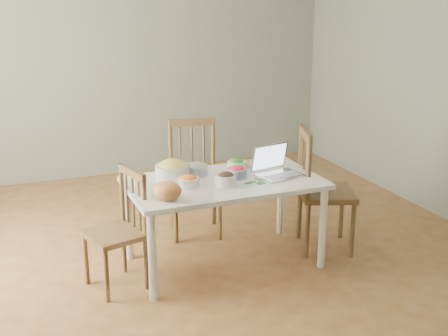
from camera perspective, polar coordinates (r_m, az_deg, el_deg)
name	(u,v)px	position (r m, az deg, el deg)	size (l,w,h in m)	color
floor	(195,256)	(4.95, -2.77, -8.52)	(5.00, 5.00, 0.00)	brown
wall_back	(121,59)	(6.91, -9.94, 10.36)	(5.00, 0.00, 2.70)	slate
wall_front	(406,202)	(2.38, 17.13, -3.13)	(5.00, 0.00, 2.70)	slate
dining_table	(224,222)	(4.70, 0.00, -5.25)	(1.49, 0.84, 0.70)	white
chair_far	(195,180)	(5.21, -2.82, -1.14)	(0.45, 0.43, 1.01)	#3D2A15
chair_left	(114,231)	(4.37, -10.56, -6.04)	(0.39, 0.37, 0.88)	#3D2A15
chair_right	(327,190)	(4.99, 9.88, -2.10)	(0.46, 0.44, 1.04)	#3D2A15
bread_boule	(167,191)	(4.17, -5.51, -2.19)	(0.20, 0.20, 0.13)	#AA703A
butter_stick	(185,201)	(4.11, -3.79, -3.20)	(0.10, 0.03, 0.03)	beige
bowl_squash	(172,170)	(4.60, -5.00, -0.16)	(0.27, 0.27, 0.16)	yellow
bowl_carrot	(189,181)	(4.43, -3.44, -1.26)	(0.16, 0.16, 0.09)	orange
bowl_onion	(196,168)	(4.72, -2.68, -0.03)	(0.18, 0.18, 0.10)	silver
bowl_mushroom	(226,179)	(4.44, 0.18, -1.08)	(0.16, 0.16, 0.10)	black
bowl_redpep	(237,172)	(4.62, 1.23, -0.39)	(0.16, 0.16, 0.10)	#E33241
bowl_broccoli	(237,164)	(4.84, 1.22, 0.42)	(0.15, 0.15, 0.09)	#184F16
flatbread	(248,164)	(4.98, 2.36, 0.43)	(0.19, 0.19, 0.02)	#DBAE75
basil_bunch	(254,181)	(4.53, 2.96, -1.28)	(0.19, 0.19, 0.02)	#0C7112
laptop	(280,162)	(4.66, 5.46, 0.59)	(0.34, 0.28, 0.24)	silver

